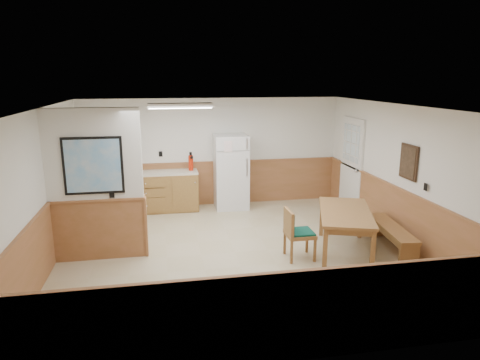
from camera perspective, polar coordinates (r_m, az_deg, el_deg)
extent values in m
plane|color=tan|center=(7.52, -0.68, -9.62)|extent=(6.00, 6.00, 0.00)
cube|color=silver|center=(6.93, -0.74, 9.75)|extent=(6.00, 6.00, 0.02)
cube|color=white|center=(10.03, -3.65, 3.72)|extent=(6.00, 0.02, 2.50)
cube|color=white|center=(8.18, 20.48, 0.61)|extent=(0.02, 6.00, 2.50)
cube|color=white|center=(7.26, -24.74, -1.35)|extent=(0.02, 6.00, 2.50)
cube|color=#A16340|center=(10.17, -3.58, -0.47)|extent=(6.00, 0.04, 1.00)
cube|color=#A16340|center=(8.36, 19.94, -4.41)|extent=(0.04, 6.00, 1.00)
cube|color=#A16340|center=(7.47, -24.03, -6.92)|extent=(0.04, 6.00, 1.00)
cube|color=white|center=(7.20, -18.97, 3.14)|extent=(1.50, 0.15, 1.50)
cube|color=#A16340|center=(7.51, -18.24, -6.28)|extent=(1.50, 0.17, 1.00)
cube|color=black|center=(7.13, -18.98, 1.82)|extent=(0.92, 0.03, 0.92)
cube|color=silver|center=(7.12, -19.00, 1.79)|extent=(0.84, 0.01, 0.84)
cube|color=olive|center=(9.83, -9.73, -1.56)|extent=(1.40, 0.60, 0.86)
cube|color=olive|center=(9.92, -18.25, -1.91)|extent=(0.06, 0.60, 0.86)
cube|color=olive|center=(9.85, -13.98, -1.74)|extent=(0.06, 0.60, 0.86)
cube|color=beige|center=(9.73, -12.19, 0.90)|extent=(2.20, 0.60, 0.04)
cube|color=beige|center=(10.00, -12.17, 1.66)|extent=(2.20, 0.02, 0.10)
cube|color=white|center=(9.85, 14.62, 1.78)|extent=(0.05, 1.02, 2.15)
cube|color=white|center=(9.84, 14.56, 1.78)|extent=(0.04, 0.90, 2.05)
cube|color=silver|center=(9.74, 14.61, 4.80)|extent=(0.02, 0.76, 0.80)
cube|color=white|center=(9.94, -15.81, 4.89)|extent=(0.80, 0.03, 1.00)
cube|color=silver|center=(9.92, -15.82, 4.88)|extent=(0.70, 0.01, 0.90)
cube|color=#312013|center=(7.85, 21.59, 2.25)|extent=(0.03, 0.50, 0.60)
cube|color=black|center=(7.84, 21.46, 2.25)|extent=(0.01, 0.42, 0.52)
cube|color=white|center=(8.14, -7.97, 9.83)|extent=(1.20, 0.30, 0.08)
cube|color=white|center=(8.14, -7.96, 9.52)|extent=(1.15, 0.25, 0.01)
cube|color=silver|center=(9.80, -1.21, 1.11)|extent=(0.76, 0.71, 1.70)
cube|color=silver|center=(9.38, 0.94, 4.87)|extent=(0.03, 0.02, 0.22)
cube|color=silver|center=(9.47, 0.93, 1.73)|extent=(0.03, 0.02, 0.40)
cube|color=#A56C3C|center=(7.49, 13.90, -4.22)|extent=(1.34, 1.86, 0.05)
cube|color=#A56C3C|center=(7.51, 13.87, -4.76)|extent=(1.21, 1.73, 0.10)
cube|color=#A56C3C|center=(6.86, 11.27, -9.08)|extent=(0.09, 0.09, 0.70)
cube|color=#A56C3C|center=(8.32, 10.83, -4.98)|extent=(0.09, 0.09, 0.70)
cube|color=#A56C3C|center=(6.94, 17.27, -9.19)|extent=(0.09, 0.09, 0.70)
cube|color=#A56C3C|center=(8.38, 15.75, -5.12)|extent=(0.09, 0.09, 0.70)
cube|color=#A56C3C|center=(7.89, 19.55, -6.00)|extent=(0.51, 1.56, 0.05)
cube|color=#A56C3C|center=(7.40, 22.18, -9.40)|extent=(0.32, 0.10, 0.40)
cube|color=#A56C3C|center=(8.55, 17.05, -5.90)|extent=(0.32, 0.10, 0.40)
cube|color=#A56C3C|center=(7.23, 7.99, -7.17)|extent=(0.46, 0.46, 0.06)
cube|color=#0E4A3C|center=(7.21, 8.00, -6.83)|extent=(0.42, 0.42, 0.03)
cube|color=#A56C3C|center=(7.09, 6.51, -5.55)|extent=(0.05, 0.46, 0.40)
cube|color=#0E4A3C|center=(7.04, 4.96, -5.66)|extent=(0.02, 0.40, 0.34)
cube|color=#A56C3C|center=(7.08, 6.88, -9.55)|extent=(0.04, 0.04, 0.39)
cube|color=#A56C3C|center=(7.43, 5.98, -8.38)|extent=(0.04, 0.04, 0.39)
cube|color=#A56C3C|center=(7.20, 9.95, -9.26)|extent=(0.04, 0.04, 0.39)
cube|color=#A56C3C|center=(7.54, 8.91, -8.13)|extent=(0.04, 0.04, 0.39)
cylinder|color=#BB2109|center=(9.72, -6.57, 2.27)|extent=(0.14, 0.14, 0.34)
cylinder|color=black|center=(9.69, -6.60, 3.50)|extent=(0.06, 0.06, 0.08)
cylinder|color=#1A922A|center=(9.79, -16.44, 1.59)|extent=(0.08, 0.08, 0.25)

